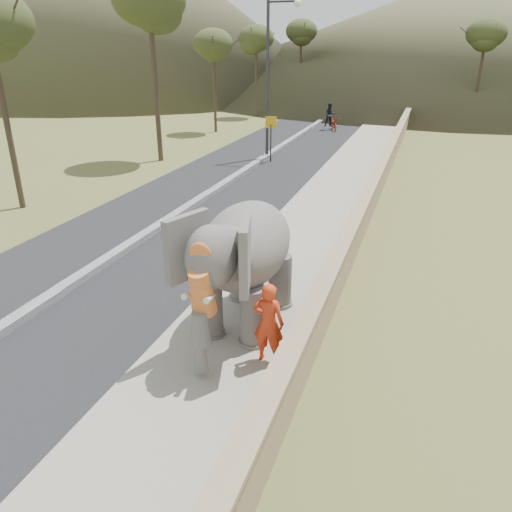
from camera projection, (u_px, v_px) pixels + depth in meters
The scene contains 12 objects.
ground at pixel (236, 340), 10.83m from camera, with size 160.00×160.00×0.00m, color olive.
road at pixel (210, 195), 21.00m from camera, with size 7.00×120.00×0.03m, color black.
median at pixel (210, 193), 20.97m from camera, with size 0.35×120.00×0.22m, color black.
walkway at pixel (328, 205), 19.50m from camera, with size 3.00×120.00×0.15m, color #9E9687.
parapet at pixel (371, 198), 18.82m from camera, with size 0.30×120.00×1.10m, color tan.
lamppost at pixel (273, 65), 25.82m from camera, with size 1.76×0.36×8.00m.
signboard at pixel (271, 131), 26.24m from camera, with size 0.60×0.08×2.40m.
hill_left at pixel (115, 1), 65.62m from camera, with size 60.00×60.00×22.00m, color brown.
hill_far at pixel (455, 34), 67.46m from camera, with size 80.00×80.00×14.00m, color brown.
elephant_and_man at pixel (247, 262), 10.79m from camera, with size 2.30×3.97×2.84m.
motorcyclist at pixel (332, 120), 36.30m from camera, with size 1.45×1.96×1.93m.
trees at pixel (413, 74), 33.01m from camera, with size 47.81×42.88×9.48m.
Camera 1 is at (3.40, -8.60, 5.94)m, focal length 35.00 mm.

